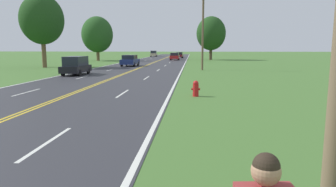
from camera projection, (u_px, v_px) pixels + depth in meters
fire_hydrant at (196, 88)px, 16.17m from camera, size 0.48×0.32×0.86m
utility_pole_midground at (203, 29)px, 34.64m from camera, size 1.80×0.24×9.26m
tree_left_verge at (97, 35)px, 59.77m from camera, size 6.19×6.19×8.78m
tree_behind_sign at (42, 20)px, 38.93m from camera, size 5.58×5.58×9.45m
tree_mid_treeline at (211, 33)px, 63.94m from camera, size 6.23×6.23×9.22m
car_black_van_approaching at (76, 65)px, 28.93m from camera, size 1.80×4.14×1.79m
car_dark_blue_sedan_mid_near at (130, 60)px, 42.49m from camera, size 2.07×4.36×1.60m
car_red_suv_mid_far at (175, 56)px, 64.09m from camera, size 1.89×4.58×1.55m
car_maroon_sedan_receding at (179, 55)px, 76.42m from camera, size 1.98×4.44×1.47m
car_champagne_van_distant at (154, 54)px, 87.97m from camera, size 1.95×4.73×1.73m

